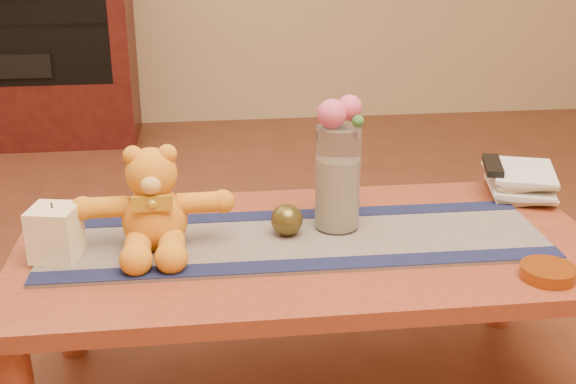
{
  "coord_description": "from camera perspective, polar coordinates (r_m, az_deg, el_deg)",
  "views": [
    {
      "loc": [
        -0.25,
        -1.58,
        1.19
      ],
      "look_at": [
        -0.05,
        0.0,
        0.58
      ],
      "focal_mm": 45.36,
      "sensor_mm": 36.0,
      "label": 1
    }
  ],
  "objects": [
    {
      "name": "coffee_table_top",
      "position": [
        1.77,
        1.61,
        -4.46
      ],
      "size": [
        1.4,
        0.7,
        0.04
      ],
      "primitive_type": "cube",
      "color": "maroon",
      "rests_on": "floor"
    },
    {
      "name": "table_leg_bl",
      "position": [
        2.15,
        -16.93,
        -7.27
      ],
      "size": [
        0.07,
        0.07,
        0.41
      ],
      "primitive_type": "cylinder",
      "color": "maroon",
      "rests_on": "floor"
    },
    {
      "name": "table_leg_br",
      "position": [
        2.29,
        16.53,
        -5.4
      ],
      "size": [
        0.07,
        0.07,
        0.41
      ],
      "primitive_type": "cylinder",
      "color": "maroon",
      "rests_on": "floor"
    },
    {
      "name": "persian_runner",
      "position": [
        1.76,
        0.66,
        -3.75
      ],
      "size": [
        1.2,
        0.36,
        0.01
      ],
      "primitive_type": "cube",
      "rotation": [
        0.0,
        0.0,
        -0.01
      ],
      "color": "#18163F",
      "rests_on": "coffee_table_top"
    },
    {
      "name": "runner_border_near",
      "position": [
        1.63,
        1.29,
        -5.73
      ],
      "size": [
        1.2,
        0.07,
        0.0
      ],
      "primitive_type": "cube",
      "rotation": [
        0.0,
        0.0,
        -0.01
      ],
      "color": "#131739",
      "rests_on": "persian_runner"
    },
    {
      "name": "runner_border_far",
      "position": [
        1.89,
        0.13,
        -1.78
      ],
      "size": [
        1.2,
        0.07,
        0.0
      ],
      "primitive_type": "cube",
      "rotation": [
        0.0,
        0.0,
        -0.01
      ],
      "color": "#131739",
      "rests_on": "persian_runner"
    },
    {
      "name": "teddy_bear",
      "position": [
        1.7,
        -10.51,
        -0.56
      ],
      "size": [
        0.35,
        0.29,
        0.23
      ],
      "primitive_type": null,
      "rotation": [
        0.0,
        0.0,
        0.01
      ],
      "color": "orange",
      "rests_on": "persian_runner"
    },
    {
      "name": "pillar_candle",
      "position": [
        1.72,
        -17.79,
        -3.04
      ],
      "size": [
        0.12,
        0.12,
        0.12
      ],
      "primitive_type": "cube",
      "rotation": [
        0.0,
        0.0,
        -0.2
      ],
      "color": "#F9E8B8",
      "rests_on": "persian_runner"
    },
    {
      "name": "candle_wick",
      "position": [
        1.7,
        -18.03,
        -1.0
      ],
      "size": [
        0.0,
        0.0,
        0.01
      ],
      "primitive_type": "cylinder",
      "rotation": [
        0.0,
        0.0,
        -0.2
      ],
      "color": "black",
      "rests_on": "pillar_candle"
    },
    {
      "name": "glass_vase",
      "position": [
        1.77,
        3.92,
        1.09
      ],
      "size": [
        0.11,
        0.11,
        0.26
      ],
      "primitive_type": "cylinder",
      "color": "silver",
      "rests_on": "persian_runner"
    },
    {
      "name": "potpourri_fill",
      "position": [
        1.79,
        3.89,
        -0.08
      ],
      "size": [
        0.09,
        0.09,
        0.18
      ],
      "primitive_type": "cylinder",
      "color": "beige",
      "rests_on": "glass_vase"
    },
    {
      "name": "rose_left",
      "position": [
        1.71,
        3.46,
        6.14
      ],
      "size": [
        0.07,
        0.07,
        0.07
      ],
      "primitive_type": "sphere",
      "color": "#D24A6C",
      "rests_on": "glass_vase"
    },
    {
      "name": "rose_right",
      "position": [
        1.73,
        4.85,
        6.63
      ],
      "size": [
        0.06,
        0.06,
        0.06
      ],
      "primitive_type": "sphere",
      "color": "#D24A6C",
      "rests_on": "glass_vase"
    },
    {
      "name": "blue_flower_back",
      "position": [
        1.76,
        4.15,
        6.33
      ],
      "size": [
        0.04,
        0.04,
        0.04
      ],
      "primitive_type": "sphere",
      "color": "#4A56A2",
      "rests_on": "glass_vase"
    },
    {
      "name": "blue_flower_side",
      "position": [
        1.74,
        2.94,
        5.91
      ],
      "size": [
        0.04,
        0.04,
        0.04
      ],
      "primitive_type": "sphere",
      "color": "#4A56A2",
      "rests_on": "glass_vase"
    },
    {
      "name": "leaf_sprig",
      "position": [
        1.72,
        5.48,
        5.56
      ],
      "size": [
        0.03,
        0.03,
        0.03
      ],
      "primitive_type": "sphere",
      "color": "#33662D",
      "rests_on": "glass_vase"
    },
    {
      "name": "bronze_ball",
      "position": [
        1.76,
        -0.09,
        -2.2
      ],
      "size": [
        0.08,
        0.08,
        0.08
      ],
      "primitive_type": "sphere",
      "rotation": [
        0.0,
        0.0,
        0.07
      ],
      "color": "#4B3F19",
      "rests_on": "persian_runner"
    },
    {
      "name": "book_bottom",
      "position": [
        2.14,
        15.53,
        0.22
      ],
      "size": [
        0.21,
        0.25,
        0.02
      ],
      "primitive_type": "imported",
      "rotation": [
        0.0,
        0.0,
        -0.22
      ],
      "color": "beige",
      "rests_on": "coffee_table_top"
    },
    {
      "name": "book_lower",
      "position": [
        2.13,
        15.73,
        0.66
      ],
      "size": [
        0.23,
        0.27,
        0.02
      ],
      "primitive_type": "imported",
      "rotation": [
        0.0,
        0.0,
        -0.36
      ],
      "color": "beige",
      "rests_on": "book_bottom"
    },
    {
      "name": "book_upper",
      "position": [
        2.13,
        15.46,
        1.22
      ],
      "size": [
        0.2,
        0.25,
        0.02
      ],
      "primitive_type": "imported",
      "rotation": [
        0.0,
        0.0,
        -0.17
      ],
      "color": "beige",
      "rests_on": "book_lower"
    },
    {
      "name": "book_top",
      "position": [
        2.12,
        15.8,
        1.64
      ],
      "size": [
        0.23,
        0.27,
        0.02
      ],
      "primitive_type": "imported",
      "rotation": [
        0.0,
        0.0,
        -0.33
      ],
      "color": "beige",
      "rests_on": "book_upper"
    },
    {
      "name": "tv_remote",
      "position": [
        2.1,
        15.76,
        2.02
      ],
      "size": [
        0.09,
        0.17,
        0.02
      ],
      "primitive_type": "cube",
      "rotation": [
        0.0,
        0.0,
        -0.28
      ],
      "color": "black",
      "rests_on": "book_top"
    },
    {
      "name": "amber_dish",
      "position": [
        1.68,
        19.71,
        -5.95
      ],
      "size": [
        0.14,
        0.14,
        0.03
      ],
      "primitive_type": "cylinder",
      "rotation": [
        0.0,
        0.0,
        -0.22
      ],
      "color": "#BF5914",
      "rests_on": "coffee_table_top"
    },
    {
      "name": "media_cabinet",
      "position": [
        4.22,
        -20.44,
        11.05
      ],
      "size": [
        1.2,
        0.5,
        1.1
      ],
      "primitive_type": "cube",
      "color": "black",
      "rests_on": "floor"
    },
    {
      "name": "cabinet_cavity",
      "position": [
        3.98,
        -21.36,
        12.0
      ],
      "size": [
        1.02,
        0.03,
        0.61
      ],
      "primitive_type": "cube",
      "color": "black",
      "rests_on": "media_cabinet"
    },
    {
      "name": "cabinet_shelf",
      "position": [
        4.06,
        -21.09,
        12.2
      ],
      "size": [
        1.02,
        0.2,
        0.02
      ],
      "primitive_type": "cube",
      "color": "black",
      "rests_on": "media_cabinet"
    },
    {
      "name": "stereo_lower",
      "position": [
        4.11,
        -20.66,
        9.53
      ],
      "size": [
        0.42,
        0.28,
        0.12
      ],
      "primitive_type": "cube",
      "color": "black",
      "rests_on": "media_cabinet"
    }
  ]
}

